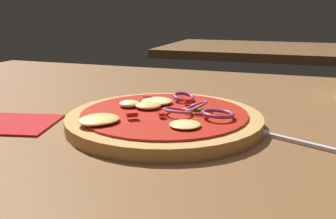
% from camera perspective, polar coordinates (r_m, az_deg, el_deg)
% --- Properties ---
extents(dining_table, '(1.30, 0.99, 0.03)m').
position_cam_1_polar(dining_table, '(0.56, -5.09, -3.67)').
color(dining_table, brown).
rests_on(dining_table, ground).
extents(pizza, '(0.27, 0.27, 0.04)m').
position_cam_1_polar(pizza, '(0.53, -0.87, -1.50)').
color(pizza, tan).
rests_on(pizza, dining_table).
extents(fork, '(0.17, 0.08, 0.01)m').
position_cam_1_polar(fork, '(0.50, 17.48, -4.28)').
color(fork, silver).
rests_on(fork, dining_table).
extents(napkin, '(0.16, 0.13, 0.00)m').
position_cam_1_polar(napkin, '(0.59, -23.28, -1.95)').
color(napkin, '#B21E1E').
rests_on(napkin, dining_table).
extents(background_table, '(0.82, 0.56, 0.03)m').
position_cam_1_polar(background_table, '(1.71, 13.68, 8.67)').
color(background_table, brown).
rests_on(background_table, ground).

